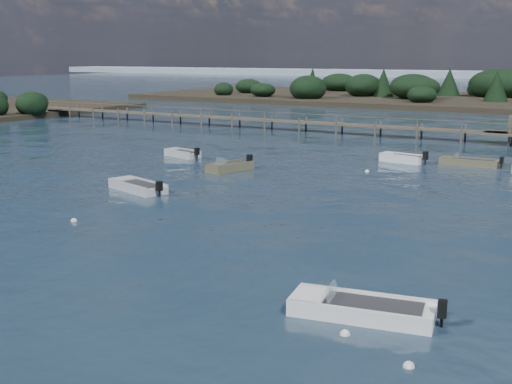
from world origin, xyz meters
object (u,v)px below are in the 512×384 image
Objects in this scene: tender_far_white at (402,160)px; dinghy_mid_grey at (138,188)px; jetty at (268,120)px; dinghy_extra_b at (469,163)px; tender_far_grey at (183,155)px; dinghy_extra_a at (230,168)px; dinghy_mid_white_a at (361,311)px.

tender_far_white reaches higher than dinghy_mid_grey.
dinghy_extra_b is at bearing -28.83° from jetty.
tender_far_grey is 22.41m from dinghy_extra_b.
dinghy_extra_a is (-9.54, -9.90, -0.01)m from tender_far_white.
tender_far_white is 0.96× the size of dinghy_extra_a.
dinghy_mid_grey is 34.47m from jetty.
dinghy_mid_white_a is 33.97m from tender_far_grey.
tender_far_white is 0.82× the size of dinghy_mid_grey.
tender_far_grey is (-24.40, 23.63, 0.01)m from dinghy_mid_white_a.
dinghy_extra_b is (15.55, 19.58, -0.01)m from dinghy_mid_grey.
tender_far_white is at bearing -167.63° from dinghy_extra_b.
jetty is at bearing 105.50° from dinghy_mid_grey.
dinghy_mid_white_a is 30.99m from tender_far_white.
jetty is at bearing 112.99° from dinghy_extra_a.
dinghy_mid_grey is (-10.76, -18.52, -0.02)m from tender_far_white.
dinghy_mid_white_a is 26.64m from dinghy_extra_a.
dinghy_extra_a is at bearing -133.93° from tender_far_white.
tender_far_white is (-8.03, 29.93, 0.03)m from dinghy_mid_white_a.
tender_far_white is 21.42m from dinghy_mid_grey.
tender_far_grey is 0.80× the size of dinghy_extra_b.
dinghy_mid_grey is at bearing -128.47° from dinghy_extra_b.
dinghy_mid_grey is 1.02× the size of dinghy_extra_b.
jetty is at bearing 122.11° from dinghy_mid_white_a.
jetty reaches higher than dinghy_mid_white_a.
dinghy_mid_white_a is 52.67m from jetty.
tender_far_white is at bearing -36.32° from jetty.
tender_far_white reaches higher than tender_far_grey.
dinghy_mid_grey is 13.45m from tender_far_grey.
tender_far_grey reaches higher than dinghy_mid_white_a.
jetty is (-19.97, 14.68, 0.80)m from tender_far_white.
tender_far_white is 1.04× the size of tender_far_grey.
dinghy_mid_grey is at bearing 148.74° from dinghy_mid_white_a.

